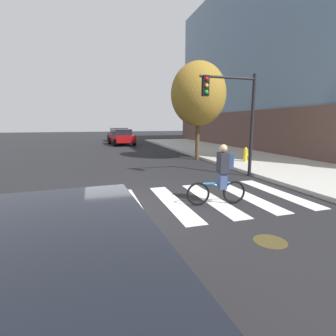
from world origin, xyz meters
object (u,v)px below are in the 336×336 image
(manhole_cover, at_px, (270,241))
(sedan_mid, at_px, (121,137))
(sedan_far, at_px, (119,134))
(cyclist, at_px, (221,175))
(street_tree_near, at_px, (198,94))
(fire_hydrant, at_px, (246,154))
(sedan_near, at_px, (36,329))
(traffic_light_near, at_px, (235,108))

(manhole_cover, bearing_deg, sedan_mid, 90.44)
(manhole_cover, bearing_deg, sedan_far, 89.76)
(cyclist, distance_m, street_tree_near, 9.27)
(cyclist, bearing_deg, fire_hydrant, 51.28)
(sedan_far, distance_m, street_tree_near, 17.65)
(sedan_near, xyz_separation_m, sedan_mid, (3.50, 24.70, 0.01))
(sedan_far, relative_size, cyclist, 2.86)
(sedan_far, height_order, traffic_light_near, traffic_light_near)
(street_tree_near, bearing_deg, sedan_near, -118.03)
(sedan_near, bearing_deg, sedan_mid, 81.92)
(sedan_near, distance_m, sedan_far, 30.00)
(cyclist, relative_size, street_tree_near, 0.29)
(sedan_mid, distance_m, sedan_far, 5.07)
(fire_hydrant, bearing_deg, street_tree_near, 129.03)
(manhole_cover, height_order, cyclist, cyclist)
(sedan_mid, height_order, street_tree_near, street_tree_near)
(sedan_near, distance_m, street_tree_near, 14.65)
(traffic_light_near, bearing_deg, manhole_cover, -113.95)
(manhole_cover, bearing_deg, sedan_near, -151.12)
(sedan_near, bearing_deg, cyclist, 48.55)
(sedan_far, relative_size, street_tree_near, 0.84)
(sedan_near, relative_size, cyclist, 2.75)
(manhole_cover, distance_m, sedan_near, 4.28)
(manhole_cover, distance_m, cyclist, 2.50)
(sedan_mid, distance_m, street_tree_near, 12.87)
(traffic_light_near, bearing_deg, sedan_far, 95.84)
(sedan_near, height_order, cyclist, cyclist)
(cyclist, height_order, fire_hydrant, cyclist)
(sedan_near, bearing_deg, fire_hydrant, 50.10)
(cyclist, relative_size, traffic_light_near, 0.41)
(sedan_near, height_order, sedan_far, sedan_far)
(sedan_far, xyz_separation_m, street_tree_near, (2.93, -17.12, 3.08))
(traffic_light_near, bearing_deg, fire_hydrant, 48.54)
(sedan_near, bearing_deg, street_tree_near, 61.97)
(street_tree_near, bearing_deg, fire_hydrant, -50.97)
(sedan_mid, distance_m, cyclist, 20.33)
(traffic_light_near, distance_m, fire_hydrant, 4.49)
(fire_hydrant, bearing_deg, cyclist, -128.72)
(manhole_cover, relative_size, traffic_light_near, 0.15)
(traffic_light_near, height_order, fire_hydrant, traffic_light_near)
(cyclist, distance_m, fire_hydrant, 7.60)
(sedan_mid, relative_size, cyclist, 2.82)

